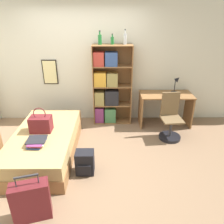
% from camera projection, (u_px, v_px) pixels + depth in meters
% --- Properties ---
extents(ground_plane, '(14.00, 14.00, 0.00)m').
position_uv_depth(ground_plane, '(81.00, 154.00, 3.95)').
color(ground_plane, '#84664C').
extents(wall_back, '(10.00, 0.09, 2.60)m').
position_uv_depth(wall_back, '(85.00, 64.00, 4.79)').
color(wall_back, beige).
rests_on(wall_back, ground_plane).
extents(bed, '(1.04, 1.93, 0.45)m').
position_uv_depth(bed, '(45.00, 143.00, 3.87)').
color(bed, olive).
rests_on(bed, ground_plane).
extents(handbag, '(0.36, 0.24, 0.44)m').
position_uv_depth(handbag, '(41.00, 124.00, 3.77)').
color(handbag, maroon).
rests_on(handbag, bed).
extents(book_stack_on_bed, '(0.31, 0.35, 0.08)m').
position_uv_depth(book_stack_on_bed, '(37.00, 142.00, 3.43)').
color(book_stack_on_bed, '#334C84').
rests_on(book_stack_on_bed, bed).
extents(suitcase, '(0.48, 0.30, 0.65)m').
position_uv_depth(suitcase, '(31.00, 201.00, 2.64)').
color(suitcase, '#5B191E').
rests_on(suitcase, ground_plane).
extents(bookcase, '(0.84, 0.33, 1.74)m').
position_uv_depth(bookcase, '(108.00, 88.00, 4.80)').
color(bookcase, olive).
rests_on(bookcase, ground_plane).
extents(bottle_green, '(0.07, 0.07, 0.27)m').
position_uv_depth(bottle_green, '(100.00, 39.00, 4.37)').
color(bottle_green, '#1E6B2D').
rests_on(bottle_green, bookcase).
extents(bottle_brown, '(0.07, 0.07, 0.21)m').
position_uv_depth(bottle_brown, '(112.00, 40.00, 4.40)').
color(bottle_brown, '#1E6B2D').
rests_on(bottle_brown, bookcase).
extents(bottle_clear, '(0.06, 0.06, 0.30)m').
position_uv_depth(bottle_clear, '(125.00, 39.00, 4.38)').
color(bottle_clear, '#B7BCC1').
rests_on(bottle_clear, bookcase).
extents(desk, '(1.13, 0.58, 0.72)m').
position_uv_depth(desk, '(165.00, 103.00, 4.82)').
color(desk, olive).
rests_on(desk, ground_plane).
extents(desk_lamp, '(0.18, 0.13, 0.38)m').
position_uv_depth(desk_lamp, '(177.00, 82.00, 4.73)').
color(desk_lamp, black).
rests_on(desk_lamp, desk).
extents(desk_chair, '(0.43, 0.43, 0.93)m').
position_uv_depth(desk_chair, '(170.00, 124.00, 4.36)').
color(desk_chair, black).
rests_on(desk_chair, ground_plane).
extents(backpack, '(0.29, 0.25, 0.38)m').
position_uv_depth(backpack, '(85.00, 163.00, 3.43)').
color(backpack, black).
rests_on(backpack, ground_plane).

